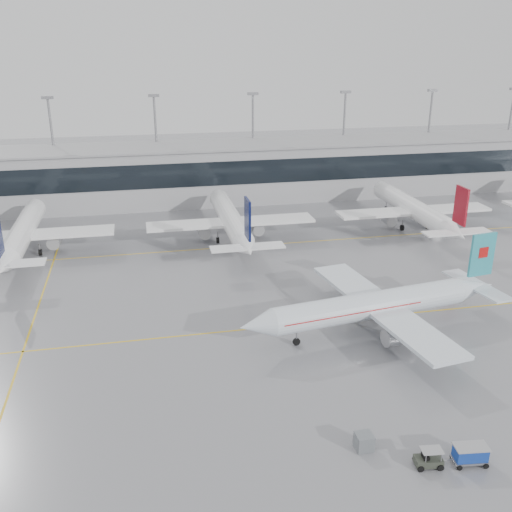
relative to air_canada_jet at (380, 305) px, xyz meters
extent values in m
plane|color=gray|center=(-12.20, 3.40, -3.44)|extent=(320.00, 320.00, 0.00)
cube|color=gold|center=(-12.20, 3.40, -3.43)|extent=(120.00, 0.25, 0.01)
cube|color=gold|center=(-12.20, 33.40, -3.43)|extent=(120.00, 0.25, 0.01)
cube|color=gold|center=(-42.20, 18.40, -3.43)|extent=(0.25, 60.00, 0.01)
cube|color=#9A9A9D|center=(-12.20, 65.40, 2.56)|extent=(180.00, 15.00, 12.00)
cube|color=black|center=(-12.20, 57.85, 4.06)|extent=(180.00, 0.20, 5.00)
cube|color=gray|center=(-12.20, 65.40, 8.76)|extent=(182.00, 16.00, 0.40)
cylinder|color=gray|center=(-45.20, 71.40, 7.56)|extent=(0.50, 0.50, 22.00)
cube|color=gray|center=(-45.20, 71.40, 18.86)|extent=(2.40, 1.00, 0.60)
cylinder|color=gray|center=(-23.20, 71.40, 7.56)|extent=(0.50, 0.50, 22.00)
cube|color=gray|center=(-23.20, 71.40, 18.86)|extent=(2.40, 1.00, 0.60)
cylinder|color=gray|center=(-1.20, 71.40, 7.56)|extent=(0.50, 0.50, 22.00)
cube|color=gray|center=(-1.20, 71.40, 18.86)|extent=(2.40, 1.00, 0.60)
cylinder|color=gray|center=(20.80, 71.40, 7.56)|extent=(0.50, 0.50, 22.00)
cube|color=gray|center=(20.80, 71.40, 18.86)|extent=(2.40, 1.00, 0.60)
cylinder|color=gray|center=(42.80, 71.40, 7.56)|extent=(0.50, 0.50, 22.00)
cube|color=gray|center=(42.80, 71.40, 18.86)|extent=(2.40, 1.00, 0.60)
cylinder|color=gray|center=(64.80, 71.40, 7.56)|extent=(0.50, 0.50, 22.00)
cylinder|color=silver|center=(-1.29, -0.19, 0.10)|extent=(25.65, 7.01, 3.34)
cone|color=silver|center=(-15.85, -2.33, 0.10)|extent=(4.44, 3.88, 3.34)
cone|color=silver|center=(14.07, 2.07, 0.10)|extent=(6.03, 4.12, 3.34)
cube|color=silver|center=(0.20, 0.03, -0.30)|extent=(8.96, 27.99, 0.45)
cube|color=silver|center=(14.27, 2.10, 0.40)|extent=(4.31, 10.89, 0.25)
cube|color=teal|center=(14.46, 2.13, 4.61)|extent=(3.61, 0.87, 5.69)
cylinder|color=#A2A2A6|center=(0.40, -4.79, -1.80)|extent=(3.87, 2.60, 2.10)
cylinder|color=#A2A2A6|center=(-1.00, 4.71, -1.80)|extent=(3.87, 2.60, 2.10)
cylinder|color=gray|center=(-10.90, -1.61, -2.28)|extent=(0.20, 0.20, 1.41)
cylinder|color=black|center=(-10.90, -1.61, -2.99)|extent=(0.93, 0.43, 0.90)
cylinder|color=gray|center=(1.57, -2.40, -2.18)|extent=(0.24, 0.24, 1.41)
cylinder|color=black|center=(1.57, -2.40, -2.89)|extent=(1.15, 0.61, 1.10)
cylinder|color=gray|center=(0.81, 2.75, -2.18)|extent=(0.24, 0.24, 1.41)
cylinder|color=black|center=(0.81, 2.75, -2.89)|extent=(1.15, 0.61, 1.10)
cube|color=#B70F0F|center=(14.46, 2.13, 4.97)|extent=(1.45, 0.65, 1.40)
cube|color=#B70F0F|center=(-4.25, -0.63, 0.30)|extent=(18.30, 5.96, 0.12)
cylinder|color=white|center=(-47.20, 38.40, 0.36)|extent=(3.59, 27.36, 3.59)
cone|color=white|center=(-47.20, 54.08, 0.36)|extent=(3.59, 4.00, 3.59)
cone|color=white|center=(-47.20, 21.92, 0.36)|extent=(3.59, 5.60, 3.59)
cube|color=white|center=(-47.20, 36.90, -0.04)|extent=(29.64, 5.00, 0.45)
cube|color=white|center=(-47.20, 21.72, 0.66)|extent=(11.40, 2.80, 0.25)
cylinder|color=#A2A2A6|center=(-42.40, 37.40, -1.54)|extent=(2.10, 3.60, 2.10)
cylinder|color=gray|center=(-47.20, 49.08, -2.21)|extent=(0.20, 0.20, 1.56)
cylinder|color=black|center=(-47.20, 49.08, -2.99)|extent=(0.30, 0.90, 0.90)
cylinder|color=gray|center=(-49.80, 35.90, -2.11)|extent=(0.24, 0.24, 1.56)
cylinder|color=black|center=(-49.80, 35.90, -2.89)|extent=(0.45, 1.10, 1.10)
cylinder|color=gray|center=(-44.60, 35.90, -2.11)|extent=(0.24, 0.24, 1.56)
cylinder|color=black|center=(-44.60, 35.90, -2.89)|extent=(0.45, 1.10, 1.10)
cylinder|color=white|center=(-12.20, 38.40, 0.36)|extent=(3.59, 27.36, 3.59)
cone|color=white|center=(-12.20, 54.08, 0.36)|extent=(3.59, 4.00, 3.59)
cone|color=white|center=(-12.20, 21.92, 0.36)|extent=(3.59, 5.60, 3.59)
cube|color=white|center=(-12.20, 36.90, -0.04)|extent=(29.64, 5.00, 0.45)
cube|color=white|center=(-12.20, 21.72, 0.66)|extent=(11.40, 2.80, 0.25)
cube|color=#0A113C|center=(-12.20, 21.52, 5.22)|extent=(0.35, 3.60, 6.12)
cylinder|color=#A2A2A6|center=(-17.00, 37.40, -1.54)|extent=(2.10, 3.60, 2.10)
cylinder|color=#A2A2A6|center=(-7.40, 37.40, -1.54)|extent=(2.10, 3.60, 2.10)
cylinder|color=gray|center=(-12.20, 49.08, -2.21)|extent=(0.20, 0.20, 1.56)
cylinder|color=black|center=(-12.20, 49.08, -2.99)|extent=(0.30, 0.90, 0.90)
cylinder|color=gray|center=(-14.80, 35.90, -2.11)|extent=(0.24, 0.24, 1.56)
cylinder|color=black|center=(-14.80, 35.90, -2.89)|extent=(0.45, 1.10, 1.10)
cylinder|color=gray|center=(-9.60, 35.90, -2.11)|extent=(0.24, 0.24, 1.56)
cylinder|color=black|center=(-9.60, 35.90, -2.89)|extent=(0.45, 1.10, 1.10)
cylinder|color=white|center=(22.80, 38.40, 0.36)|extent=(3.59, 27.36, 3.59)
cone|color=white|center=(22.80, 54.08, 0.36)|extent=(3.59, 4.00, 3.59)
cone|color=white|center=(22.80, 21.92, 0.36)|extent=(3.59, 5.60, 3.59)
cube|color=white|center=(22.80, 36.90, -0.04)|extent=(29.64, 5.00, 0.45)
cube|color=white|center=(22.80, 21.72, 0.66)|extent=(11.40, 2.80, 0.25)
cube|color=maroon|center=(22.80, 21.52, 5.22)|extent=(0.35, 3.60, 6.12)
cylinder|color=#A2A2A6|center=(18.00, 37.40, -1.54)|extent=(2.10, 3.60, 2.10)
cylinder|color=#A2A2A6|center=(27.60, 37.40, -1.54)|extent=(2.10, 3.60, 2.10)
cylinder|color=gray|center=(22.80, 49.08, -2.21)|extent=(0.20, 0.20, 1.56)
cylinder|color=black|center=(22.80, 49.08, -2.99)|extent=(0.30, 0.90, 0.90)
cylinder|color=gray|center=(20.20, 35.90, -2.11)|extent=(0.24, 0.24, 1.56)
cylinder|color=black|center=(20.20, 35.90, -2.89)|extent=(0.45, 1.10, 1.10)
cylinder|color=gray|center=(25.40, 35.90, -2.11)|extent=(0.24, 0.24, 1.56)
cylinder|color=black|center=(25.40, 35.90, -2.89)|extent=(0.45, 1.10, 1.10)
cube|color=#2F342A|center=(-5.54, -23.52, -2.91)|extent=(2.40, 1.49, 0.66)
cube|color=gray|center=(-5.35, -23.54, -1.81)|extent=(1.93, 1.43, 0.06)
cube|color=black|center=(-5.82, -23.48, -2.49)|extent=(0.56, 0.81, 0.38)
cylinder|color=gray|center=(-3.85, -23.72, -2.96)|extent=(1.14, 0.21, 0.08)
cylinder|color=gray|center=(-6.07, -23.98, -2.25)|extent=(0.08, 0.08, 0.85)
cylinder|color=gray|center=(-5.95, -22.94, -2.25)|extent=(0.08, 0.08, 0.85)
cylinder|color=gray|center=(-4.76, -24.13, -2.25)|extent=(0.08, 0.08, 0.85)
cylinder|color=gray|center=(-4.63, -23.10, -2.25)|extent=(0.08, 0.08, 0.85)
cylinder|color=black|center=(-6.46, -24.03, -3.15)|extent=(0.59, 0.25, 0.57)
cylinder|color=black|center=(-6.32, -22.81, -3.15)|extent=(0.59, 0.25, 0.57)
cylinder|color=black|center=(-4.77, -24.23, -3.15)|extent=(0.59, 0.25, 0.57)
cylinder|color=black|center=(-4.62, -23.00, -3.15)|extent=(0.59, 0.25, 0.57)
cube|color=gray|center=(-1.97, -23.94, -3.01)|extent=(3.02, 1.76, 0.17)
cube|color=navy|center=(-1.97, -23.94, -2.34)|extent=(2.82, 1.64, 1.15)
cube|color=gray|center=(-1.97, -23.94, -1.71)|extent=(3.03, 1.86, 0.10)
cylinder|color=black|center=(-3.19, -24.52, -3.20)|extent=(0.50, 0.23, 0.48)
cylinder|color=black|center=(-3.02, -23.09, -3.20)|extent=(0.50, 0.23, 0.48)
cylinder|color=black|center=(-0.91, -24.78, -3.20)|extent=(0.50, 0.23, 0.48)
cylinder|color=black|center=(-0.74, -23.36, -3.20)|extent=(0.50, 0.23, 0.48)
cube|color=slate|center=(-10.03, -20.36, -2.68)|extent=(1.53, 1.43, 1.50)
camera|label=1|loc=(-27.64, -58.34, 30.22)|focal=40.00mm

